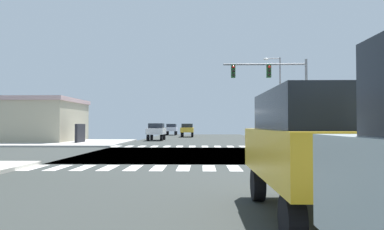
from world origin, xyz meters
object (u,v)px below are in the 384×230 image
traffic_signal_mast (275,82)px  bank_building (21,120)px  suv_queued_1 (314,142)px  sedan_inner_4 (156,130)px  sedan_farside_1 (172,128)px  sedan_trailing_3 (187,129)px  street_lamp (278,92)px

traffic_signal_mast → bank_building: 25.00m
suv_queued_1 → sedan_inner_4: size_ratio=1.07×
sedan_farside_1 → sedan_trailing_3: same height
suv_queued_1 → sedan_inner_4: suv_queued_1 is taller
sedan_trailing_3 → sedan_inner_4: bearing=75.6°
traffic_signal_mast → street_lamp: size_ratio=0.81×
traffic_signal_mast → sedan_inner_4: 16.40m
suv_queued_1 → sedan_inner_4: 34.72m
street_lamp → bank_building: (-25.72, -0.99, -2.89)m
sedan_trailing_3 → suv_queued_1: bearing=95.0°
sedan_farside_1 → sedan_inner_4: size_ratio=1.00×
traffic_signal_mast → street_lamp: bearing=76.5°
street_lamp → sedan_inner_4: bearing=164.8°
suv_queued_1 → sedan_inner_4: (-7.00, 34.00, -0.28)m
traffic_signal_mast → suv_queued_1: size_ratio=1.50×
bank_building → sedan_inner_4: bearing=18.8°
traffic_signal_mast → bank_building: bearing=162.9°
traffic_signal_mast → sedan_farside_1: traffic_signal_mast is taller
street_lamp → traffic_signal_mast: bearing=-103.5°
suv_queued_1 → sedan_farside_1: bearing=97.2°
traffic_signal_mast → sedan_farside_1: bearing=108.0°
bank_building → sedan_inner_4: (13.00, 4.44, -1.05)m
traffic_signal_mast → sedan_trailing_3: (-7.73, 23.41, -3.97)m
bank_building → sedan_inner_4: size_ratio=2.97×
suv_queued_1 → sedan_trailing_3: bearing=95.0°
sedan_farside_1 → sedan_inner_4: bearing=90.0°
suv_queued_1 → sedan_inner_4: bearing=101.6°
sedan_farside_1 → sedan_inner_4: same height
traffic_signal_mast → suv_queued_1: (-3.73, -22.26, -3.69)m
traffic_signal_mast → sedan_trailing_3: size_ratio=1.60×
street_lamp → sedan_farside_1: (-12.71, 24.64, -3.95)m
sedan_trailing_3 → sedan_inner_4: same height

